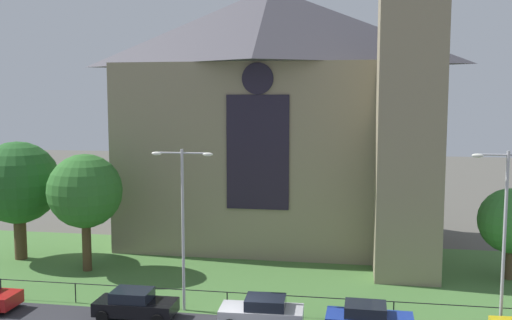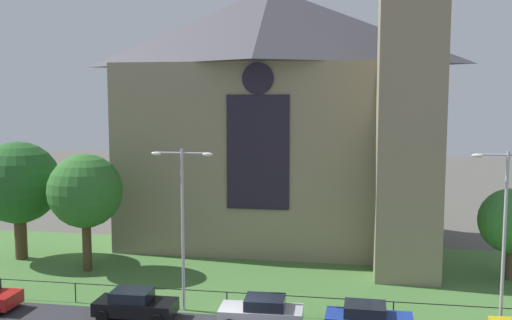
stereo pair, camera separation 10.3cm
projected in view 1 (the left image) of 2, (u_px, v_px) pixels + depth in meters
name	position (u px, v px, depth m)	size (l,w,h in m)	color
ground	(267.00, 272.00, 38.27)	(160.00, 160.00, 0.00)	#56544C
grass_verge	(263.00, 281.00, 36.31)	(120.00, 20.00, 0.01)	#477538
church_building	(279.00, 113.00, 45.03)	(23.20, 16.20, 26.00)	gray
iron_railing	(227.00, 294.00, 30.99)	(35.04, 0.07, 1.13)	black
tree_right_far	(511.00, 221.00, 36.32)	(4.10, 4.10, 5.83)	brown
tree_left_near	(85.00, 191.00, 38.01)	(4.90, 4.90, 7.83)	#4C3823
tree_left_far	(18.00, 183.00, 40.78)	(5.82, 5.82, 8.44)	#4C3823
streetlamp_near	(183.00, 210.00, 30.79)	(3.37, 0.26, 8.79)	#B2B2B7
streetlamp_far	(505.00, 219.00, 28.09)	(3.37, 0.26, 8.96)	#B2B2B7
parked_car_black	(135.00, 304.00, 30.16)	(4.21, 2.05, 1.51)	black
parked_car_silver	(262.00, 312.00, 29.12)	(4.27, 2.16, 1.51)	#B7B7BC
parked_car_blue	(368.00, 319.00, 28.13)	(4.25, 2.11, 1.51)	#1E3899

